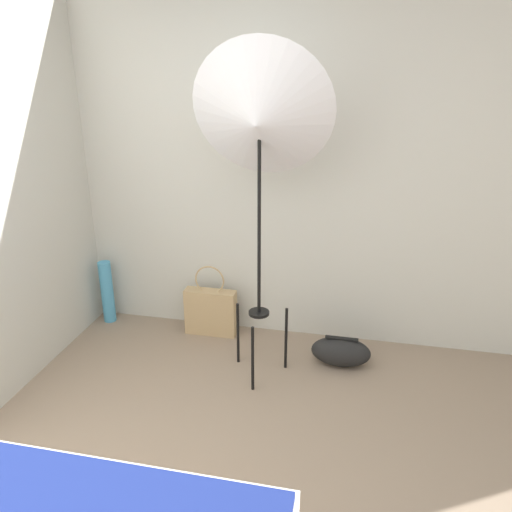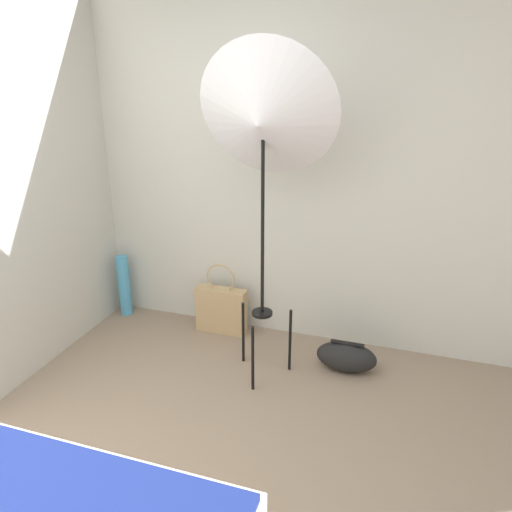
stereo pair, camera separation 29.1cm
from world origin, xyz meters
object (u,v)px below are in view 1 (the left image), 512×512
Objects in this scene: tote_bag at (211,311)px; paper_roll at (107,292)px; duffel_bag at (341,352)px; photo_umbrella at (259,119)px.

paper_roll is at bearing 178.39° from tote_bag.
paper_roll is (-0.88, 0.02, 0.07)m from tote_bag.
paper_roll is at bearing 172.21° from duffel_bag.
duffel_bag is (1.02, -0.24, -0.09)m from tote_bag.
tote_bag is 1.38× the size of duffel_bag.
paper_roll reaches higher than duffel_bag.
photo_umbrella is 2.03m from paper_roll.
paper_roll is (-1.36, 0.47, -1.43)m from photo_umbrella.
tote_bag is (-0.48, 0.45, -1.50)m from photo_umbrella.
tote_bag is 1.05m from duffel_bag.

